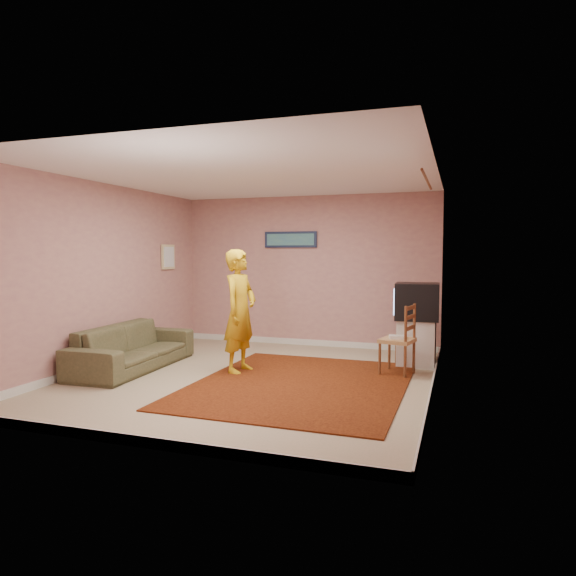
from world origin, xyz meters
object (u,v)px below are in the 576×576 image
(crt_tv, at_px, (417,301))
(chair_a, at_px, (411,328))
(person, at_px, (240,311))
(chair_b, at_px, (397,332))
(tv_cabinet, at_px, (416,343))
(sofa, at_px, (133,347))

(crt_tv, bearing_deg, chair_a, 116.50)
(person, bearing_deg, chair_b, -68.48)
(tv_cabinet, relative_size, chair_b, 1.30)
(chair_b, relative_size, person, 0.31)
(sofa, bearing_deg, person, -81.48)
(chair_b, bearing_deg, tv_cabinet, 174.77)
(chair_b, relative_size, sofa, 0.24)
(chair_b, xyz_separation_m, sofa, (-3.55, -0.82, -0.27))
(chair_a, height_order, person, person)
(crt_tv, xyz_separation_m, sofa, (-3.74, -1.46, -0.62))
(chair_a, bearing_deg, crt_tv, -47.25)
(crt_tv, bearing_deg, tv_cabinet, -0.00)
(chair_b, height_order, sofa, chair_b)
(tv_cabinet, xyz_separation_m, chair_b, (-0.20, -0.63, 0.24))
(chair_a, distance_m, chair_b, 0.80)
(tv_cabinet, distance_m, chair_a, 0.26)
(crt_tv, relative_size, person, 0.38)
(chair_b, bearing_deg, chair_a, -175.27)
(chair_b, distance_m, person, 2.12)
(tv_cabinet, distance_m, crt_tv, 0.60)
(crt_tv, relative_size, chair_a, 1.39)
(sofa, xyz_separation_m, person, (1.51, 0.28, 0.53))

